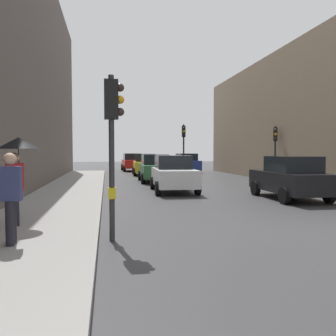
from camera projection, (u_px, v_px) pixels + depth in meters
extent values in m
plane|color=#38383A|center=(327.00, 232.00, 8.58)|extent=(120.00, 120.00, 0.00)
cube|color=gray|center=(61.00, 201.00, 13.29)|extent=(3.04, 40.00, 0.16)
cylinder|color=#2D2D2D|center=(275.00, 154.00, 22.14)|extent=(0.12, 0.12, 3.55)
cube|color=black|center=(275.00, 134.00, 22.09)|extent=(0.33, 0.37, 0.84)
cube|color=yellow|center=(275.00, 166.00, 22.18)|extent=(0.25, 0.22, 0.24)
sphere|color=#2D231E|center=(276.00, 130.00, 21.89)|extent=(0.18, 0.18, 0.18)
sphere|color=orange|center=(276.00, 134.00, 21.90)|extent=(0.18, 0.18, 0.18)
sphere|color=#2D231E|center=(276.00, 138.00, 21.91)|extent=(0.18, 0.18, 0.18)
cylinder|color=#2D2D2D|center=(184.00, 151.00, 26.56)|extent=(0.12, 0.12, 3.98)
cube|color=black|center=(184.00, 131.00, 26.49)|extent=(0.25, 0.31, 0.84)
cube|color=yellow|center=(184.00, 163.00, 26.60)|extent=(0.20, 0.16, 0.24)
sphere|color=#2D231E|center=(184.00, 128.00, 26.29)|extent=(0.18, 0.18, 0.18)
sphere|color=orange|center=(184.00, 131.00, 26.30)|extent=(0.18, 0.18, 0.18)
sphere|color=#2D231E|center=(184.00, 135.00, 26.31)|extent=(0.18, 0.18, 0.18)
cylinder|color=#2D2D2D|center=(112.00, 159.00, 7.62)|extent=(0.12, 0.12, 3.59)
cube|color=black|center=(111.00, 100.00, 7.56)|extent=(0.30, 0.24, 0.84)
cube|color=yellow|center=(112.00, 193.00, 7.65)|extent=(0.16, 0.20, 0.24)
sphere|color=#2D231E|center=(120.00, 88.00, 7.58)|extent=(0.18, 0.18, 0.18)
sphere|color=orange|center=(120.00, 100.00, 7.59)|extent=(0.18, 0.18, 0.18)
sphere|color=#2D231E|center=(120.00, 112.00, 7.60)|extent=(0.18, 0.18, 0.18)
cube|color=navy|center=(186.00, 165.00, 33.12)|extent=(2.04, 4.30, 0.80)
cube|color=black|center=(187.00, 157.00, 32.84)|extent=(1.71, 2.09, 0.64)
cylinder|color=black|center=(173.00, 168.00, 34.25)|extent=(0.26, 0.65, 0.64)
cylinder|color=black|center=(191.00, 168.00, 34.66)|extent=(0.26, 0.65, 0.64)
cylinder|color=black|center=(180.00, 170.00, 31.62)|extent=(0.26, 0.65, 0.64)
cylinder|color=black|center=(199.00, 169.00, 32.03)|extent=(0.26, 0.65, 0.64)
cube|color=silver|center=(174.00, 177.00, 17.01)|extent=(1.98, 4.27, 0.80)
cube|color=black|center=(173.00, 162.00, 17.23)|extent=(1.68, 2.07, 0.64)
cylinder|color=black|center=(198.00, 188.00, 15.81)|extent=(0.25, 0.65, 0.64)
cylinder|color=black|center=(158.00, 188.00, 15.58)|extent=(0.25, 0.65, 0.64)
cylinder|color=black|center=(187.00, 183.00, 18.48)|extent=(0.25, 0.65, 0.64)
cylinder|color=black|center=(153.00, 183.00, 18.25)|extent=(0.25, 0.65, 0.64)
cube|color=yellow|center=(145.00, 166.00, 29.16)|extent=(1.96, 4.27, 0.80)
cube|color=black|center=(145.00, 158.00, 29.37)|extent=(1.68, 2.06, 0.64)
cylinder|color=black|center=(157.00, 172.00, 27.96)|extent=(0.24, 0.65, 0.64)
cylinder|color=black|center=(135.00, 172.00, 27.72)|extent=(0.24, 0.65, 0.64)
cylinder|color=black|center=(154.00, 170.00, 30.64)|extent=(0.24, 0.65, 0.64)
cylinder|color=black|center=(134.00, 170.00, 30.39)|extent=(0.24, 0.65, 0.64)
cube|color=#2D6038|center=(155.00, 171.00, 22.62)|extent=(1.89, 4.24, 0.80)
cube|color=black|center=(155.00, 159.00, 22.83)|extent=(1.64, 2.04, 0.64)
cylinder|color=black|center=(173.00, 178.00, 21.44)|extent=(0.23, 0.64, 0.64)
cylinder|color=black|center=(143.00, 179.00, 21.17)|extent=(0.23, 0.64, 0.64)
cylinder|color=black|center=(166.00, 175.00, 24.11)|extent=(0.23, 0.64, 0.64)
cylinder|color=black|center=(140.00, 176.00, 23.84)|extent=(0.23, 0.64, 0.64)
cube|color=black|center=(289.00, 181.00, 14.47)|extent=(1.87, 4.23, 0.80)
cube|color=black|center=(293.00, 164.00, 14.19)|extent=(1.64, 2.03, 0.64)
cylinder|color=black|center=(255.00, 188.00, 15.68)|extent=(0.23, 0.64, 0.64)
cylinder|color=black|center=(293.00, 188.00, 15.96)|extent=(0.23, 0.64, 0.64)
cylinder|color=black|center=(285.00, 196.00, 13.02)|extent=(0.23, 0.64, 0.64)
cylinder|color=black|center=(329.00, 195.00, 13.30)|extent=(0.23, 0.64, 0.64)
cube|color=red|center=(132.00, 164.00, 35.26)|extent=(1.95, 4.26, 0.80)
cube|color=black|center=(132.00, 157.00, 35.47)|extent=(1.67, 2.06, 0.64)
cylinder|color=black|center=(143.00, 168.00, 34.15)|extent=(0.24, 0.65, 0.64)
cylinder|color=black|center=(124.00, 168.00, 33.77)|extent=(0.24, 0.65, 0.64)
cylinder|color=black|center=(139.00, 167.00, 36.78)|extent=(0.24, 0.65, 0.64)
cylinder|color=black|center=(122.00, 167.00, 36.41)|extent=(0.24, 0.65, 0.64)
cylinder|color=black|center=(15.00, 207.00, 8.64)|extent=(0.16, 0.16, 0.85)
cylinder|color=black|center=(16.00, 208.00, 8.47)|extent=(0.16, 0.16, 0.85)
cube|color=red|center=(15.00, 177.00, 8.52)|extent=(0.47, 0.38, 0.66)
sphere|color=tan|center=(14.00, 157.00, 8.50)|extent=(0.24, 0.24, 0.24)
cylinder|color=black|center=(19.00, 166.00, 8.56)|extent=(0.02, 0.02, 0.90)
cone|color=black|center=(18.00, 143.00, 8.53)|extent=(1.00, 1.00, 0.28)
cylinder|color=black|center=(12.00, 222.00, 6.87)|extent=(0.16, 0.16, 0.85)
cylinder|color=black|center=(10.00, 224.00, 6.68)|extent=(0.16, 0.16, 0.85)
cube|color=navy|center=(10.00, 184.00, 6.74)|extent=(0.41, 0.27, 0.66)
sphere|color=tan|center=(10.00, 159.00, 6.72)|extent=(0.24, 0.24, 0.24)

